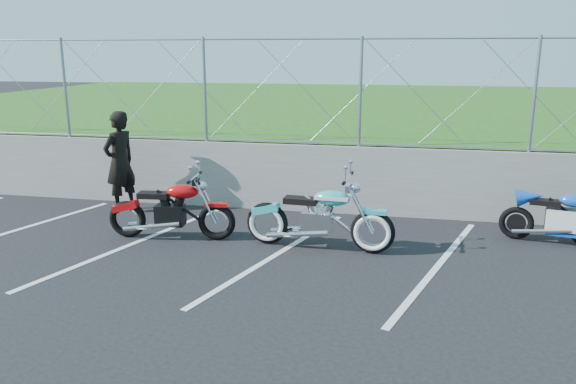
% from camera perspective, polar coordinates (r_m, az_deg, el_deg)
% --- Properties ---
extents(ground, '(90.00, 90.00, 0.00)m').
position_cam_1_polar(ground, '(7.80, -2.62, -8.80)').
color(ground, black).
rests_on(ground, ground).
extents(retaining_wall, '(30.00, 0.22, 1.30)m').
position_cam_1_polar(retaining_wall, '(10.88, 1.84, 1.45)').
color(retaining_wall, slate).
rests_on(retaining_wall, ground).
extents(grass_field, '(30.00, 20.00, 1.30)m').
position_cam_1_polar(grass_field, '(20.68, 6.59, 7.41)').
color(grass_field, '#1F4D14').
rests_on(grass_field, ground).
extents(chain_link_fence, '(28.00, 0.03, 2.00)m').
position_cam_1_polar(chain_link_fence, '(10.64, 1.91, 10.15)').
color(chain_link_fence, gray).
rests_on(chain_link_fence, retaining_wall).
extents(parking_lines, '(18.29, 4.31, 0.01)m').
position_cam_1_polar(parking_lines, '(8.54, 6.93, -6.79)').
color(parking_lines, silver).
rests_on(parking_lines, ground).
extents(cruiser_turquoise, '(2.38, 0.75, 1.18)m').
position_cam_1_polar(cruiser_turquoise, '(8.80, 3.33, -2.82)').
color(cruiser_turquoise, black).
rests_on(cruiser_turquoise, ground).
extents(naked_orange, '(2.14, 0.73, 1.07)m').
position_cam_1_polar(naked_orange, '(9.45, -11.60, -2.01)').
color(naked_orange, black).
rests_on(naked_orange, ground).
extents(sportbike_blue, '(1.85, 0.66, 0.96)m').
position_cam_1_polar(sportbike_blue, '(10.03, 26.12, -2.51)').
color(sportbike_blue, black).
rests_on(sportbike_blue, ground).
extents(person_standing, '(0.68, 0.83, 1.94)m').
position_cam_1_polar(person_standing, '(11.26, -16.73, 2.96)').
color(person_standing, black).
rests_on(person_standing, ground).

